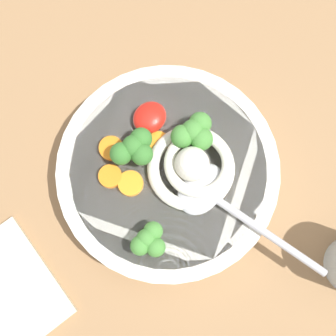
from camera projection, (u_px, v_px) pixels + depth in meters
table_slab at (176, 214)px, 51.49cm from camera, size 92.56×92.56×4.26cm
soup_bowl at (168, 173)px, 48.09cm from camera, size 24.29×24.29×4.56cm
noodle_pile at (193, 166)px, 44.68cm from camera, size 10.29×10.09×4.14cm
soup_spoon at (212, 196)px, 44.42cm from camera, size 6.46×17.47×1.60cm
chili_sauce_dollop at (150, 117)px, 46.38cm from camera, size 3.83×3.44×1.72cm
broccoli_floret_front at (194, 133)px, 44.39cm from camera, size 4.79×4.12×3.79cm
broccoli_floret_beside_noodles at (149, 241)px, 42.22cm from camera, size 3.90×3.36×3.09cm
broccoli_floret_far at (135, 148)px, 44.09cm from camera, size 4.64×3.99×3.67cm
carrot_slice_extra_b at (131, 183)px, 45.16cm from camera, size 2.70×2.70×0.76cm
carrot_slice_right at (110, 176)px, 45.34cm from camera, size 2.50×2.50×0.77cm
carrot_slice_rear at (159, 142)px, 46.39cm from camera, size 2.26×2.26×0.48cm
carrot_slice_extra_a at (109, 150)px, 46.04cm from camera, size 2.63×2.63×0.72cm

